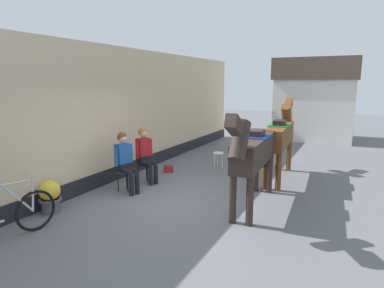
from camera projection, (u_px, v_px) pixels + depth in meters
ground_plane at (232, 171)px, 9.55m from camera, size 40.00×40.00×0.00m
pub_facade_wall at (127, 118)px, 9.06m from camera, size 0.34×14.00×3.40m
distant_cottage at (315, 98)px, 14.53m from camera, size 3.40×2.60×3.50m
seated_visitor_near at (125, 159)px, 7.59m from camera, size 0.61×0.48×1.39m
seated_visitor_far at (145, 152)px, 8.34m from camera, size 0.61×0.49×1.39m
saddled_horse_near at (253, 152)px, 6.53m from camera, size 0.57×3.00×2.06m
saddled_horse_far at (280, 135)px, 8.63m from camera, size 0.57×3.00×2.06m
flower_planter_near at (50, 196)px, 6.45m from camera, size 0.43×0.43×0.64m
leaning_bicycle at (4, 218)px, 5.24m from camera, size 0.50×1.75×1.02m
spare_stool_white at (218, 154)px, 9.81m from camera, size 0.32×0.32×0.46m
satchel_bag at (168, 169)px, 9.35m from camera, size 0.30×0.24×0.20m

